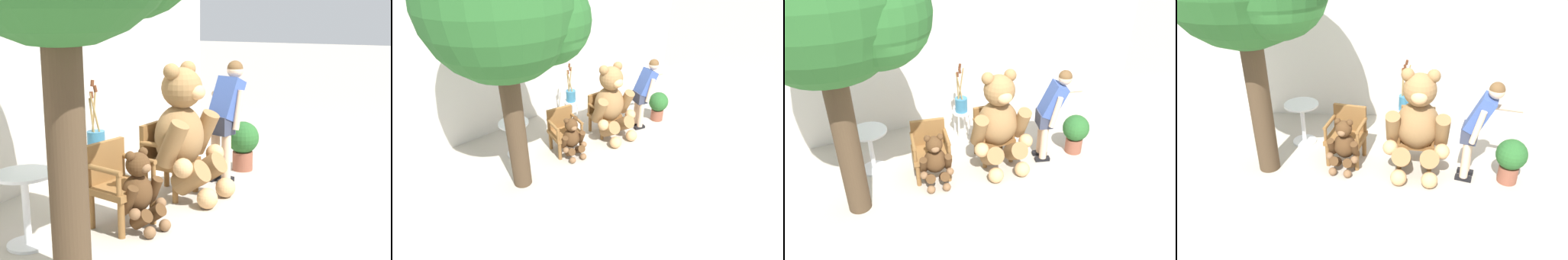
{
  "view_description": "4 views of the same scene",
  "coord_description": "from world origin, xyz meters",
  "views": [
    {
      "loc": [
        -4.99,
        -2.18,
        2.18
      ],
      "look_at": [
        0.23,
        0.22,
        0.9
      ],
      "focal_mm": 50.0,
      "sensor_mm": 36.0,
      "label": 1
    },
    {
      "loc": [
        -3.6,
        -3.34,
        3.53
      ],
      "look_at": [
        -0.37,
        0.23,
        0.61
      ],
      "focal_mm": 28.0,
      "sensor_mm": 36.0,
      "label": 2
    },
    {
      "loc": [
        -1.98,
        -3.94,
        3.66
      ],
      "look_at": [
        0.13,
        0.35,
        0.82
      ],
      "focal_mm": 35.0,
      "sensor_mm": 36.0,
      "label": 3
    },
    {
      "loc": [
        0.12,
        -4.36,
        3.36
      ],
      "look_at": [
        -0.11,
        0.31,
        0.77
      ],
      "focal_mm": 35.0,
      "sensor_mm": 36.0,
      "label": 4
    }
  ],
  "objects": [
    {
      "name": "teddy_bear_large",
      "position": [
        0.53,
        0.49,
        0.78
      ],
      "size": [
        0.97,
        0.94,
        1.6
      ],
      "color": "olive",
      "rests_on": "ground"
    },
    {
      "name": "brush_bucket",
      "position": [
        0.39,
        1.64,
        0.63
      ],
      "size": [
        0.22,
        0.22,
        0.89
      ],
      "color": "teal",
      "rests_on": "white_stool"
    },
    {
      "name": "teddy_bear_small",
      "position": [
        -0.55,
        0.47,
        0.41
      ],
      "size": [
        0.52,
        0.52,
        0.83
      ],
      "color": "#4C3019",
      "rests_on": "ground"
    },
    {
      "name": "potted_plant",
      "position": [
        1.86,
        0.25,
        0.4
      ],
      "size": [
        0.44,
        0.44,
        0.68
      ],
      "color": "brown",
      "rests_on": "ground"
    },
    {
      "name": "back_wall",
      "position": [
        0.0,
        2.4,
        1.4
      ],
      "size": [
        10.0,
        0.16,
        2.8
      ],
      "primitive_type": "cube",
      "color": "beige",
      "rests_on": "ground"
    },
    {
      "name": "person_visitor",
      "position": [
        1.35,
        0.31,
        0.92
      ],
      "size": [
        0.84,
        0.48,
        1.54
      ],
      "color": "black",
      "rests_on": "ground"
    },
    {
      "name": "round_side_table",
      "position": [
        -1.33,
        1.24,
        0.45
      ],
      "size": [
        0.56,
        0.56,
        0.72
      ],
      "color": "silver",
      "rests_on": "ground"
    },
    {
      "name": "wooden_chair_right",
      "position": [
        0.55,
        0.75,
        0.46
      ],
      "size": [
        0.61,
        0.57,
        0.86
      ],
      "color": "brown",
      "rests_on": "ground"
    },
    {
      "name": "wooden_chair_left",
      "position": [
        -0.53,
        0.75,
        0.46
      ],
      "size": [
        0.66,
        0.63,
        0.86
      ],
      "color": "brown",
      "rests_on": "ground"
    },
    {
      "name": "white_stool",
      "position": [
        0.39,
        1.64,
        0.36
      ],
      "size": [
        0.34,
        0.34,
        0.46
      ],
      "color": "white",
      "rests_on": "ground"
    },
    {
      "name": "ground_plane",
      "position": [
        0.0,
        0.0,
        0.0
      ],
      "size": [
        60.0,
        60.0,
        0.0
      ],
      "primitive_type": "plane",
      "color": "#B2A899"
    }
  ]
}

